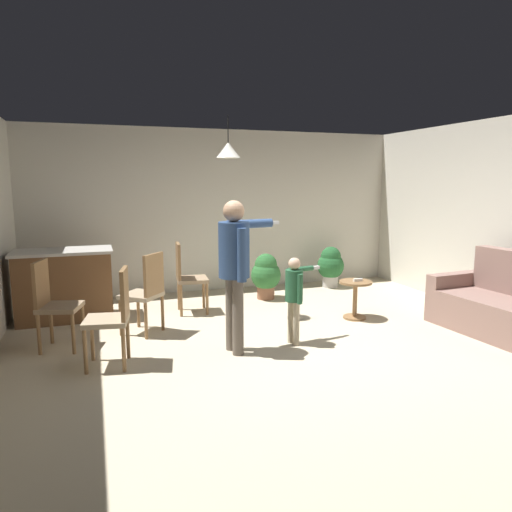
{
  "coord_description": "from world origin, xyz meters",
  "views": [
    {
      "loc": [
        -2.03,
        -4.56,
        1.86
      ],
      "look_at": [
        -0.29,
        0.48,
        1.0
      ],
      "focal_mm": 32.9,
      "sensor_mm": 36.0,
      "label": 1
    }
  ],
  "objects_px": {
    "couch_floral": "(510,309)",
    "potted_plant_by_wall": "(266,274)",
    "spare_remote_on_table": "(358,280)",
    "dining_chair_near_wall": "(146,290)",
    "side_table_by_couch": "(355,295)",
    "potted_plant_corner": "(331,265)",
    "dining_chair_centre_back": "(114,313)",
    "dining_chair_spare": "(53,301)",
    "person_child": "(295,291)",
    "kitchen_counter": "(65,285)",
    "dining_chair_by_counter": "(187,275)",
    "person_adult": "(235,259)"
  },
  "relations": [
    {
      "from": "potted_plant_by_wall",
      "to": "spare_remote_on_table",
      "type": "xyz_separation_m",
      "value": [
        0.79,
        -1.43,
        0.14
      ]
    },
    {
      "from": "potted_plant_corner",
      "to": "spare_remote_on_table",
      "type": "relative_size",
      "value": 5.52
    },
    {
      "from": "spare_remote_on_table",
      "to": "couch_floral",
      "type": "bearing_deg",
      "value": -41.91
    },
    {
      "from": "couch_floral",
      "to": "dining_chair_centre_back",
      "type": "relative_size",
      "value": 1.86
    },
    {
      "from": "side_table_by_couch",
      "to": "dining_chair_near_wall",
      "type": "bearing_deg",
      "value": 174.34
    },
    {
      "from": "kitchen_counter",
      "to": "side_table_by_couch",
      "type": "distance_m",
      "value": 3.92
    },
    {
      "from": "couch_floral",
      "to": "potted_plant_by_wall",
      "type": "bearing_deg",
      "value": 34.91
    },
    {
      "from": "potted_plant_corner",
      "to": "dining_chair_spare",
      "type": "bearing_deg",
      "value": -158.06
    },
    {
      "from": "kitchen_counter",
      "to": "dining_chair_centre_back",
      "type": "bearing_deg",
      "value": -73.72
    },
    {
      "from": "person_adult",
      "to": "dining_chair_near_wall",
      "type": "relative_size",
      "value": 1.66
    },
    {
      "from": "side_table_by_couch",
      "to": "potted_plant_by_wall",
      "type": "relative_size",
      "value": 0.72
    },
    {
      "from": "person_child",
      "to": "spare_remote_on_table",
      "type": "relative_size",
      "value": 7.74
    },
    {
      "from": "side_table_by_couch",
      "to": "dining_chair_by_counter",
      "type": "height_order",
      "value": "dining_chair_by_counter"
    },
    {
      "from": "side_table_by_couch",
      "to": "dining_chair_spare",
      "type": "relative_size",
      "value": 0.52
    },
    {
      "from": "couch_floral",
      "to": "dining_chair_spare",
      "type": "distance_m",
      "value": 5.32
    },
    {
      "from": "dining_chair_centre_back",
      "to": "spare_remote_on_table",
      "type": "bearing_deg",
      "value": -68.55
    },
    {
      "from": "kitchen_counter",
      "to": "dining_chair_spare",
      "type": "bearing_deg",
      "value": -92.78
    },
    {
      "from": "spare_remote_on_table",
      "to": "dining_chair_near_wall",
      "type": "bearing_deg",
      "value": 174.02
    },
    {
      "from": "person_child",
      "to": "potted_plant_by_wall",
      "type": "height_order",
      "value": "person_child"
    },
    {
      "from": "couch_floral",
      "to": "dining_chair_by_counter",
      "type": "relative_size",
      "value": 1.86
    },
    {
      "from": "side_table_by_couch",
      "to": "dining_chair_near_wall",
      "type": "height_order",
      "value": "dining_chair_near_wall"
    },
    {
      "from": "dining_chair_centre_back",
      "to": "dining_chair_spare",
      "type": "height_order",
      "value": "same"
    },
    {
      "from": "spare_remote_on_table",
      "to": "person_child",
      "type": "bearing_deg",
      "value": -152.3
    },
    {
      "from": "dining_chair_by_counter",
      "to": "dining_chair_spare",
      "type": "distance_m",
      "value": 1.93
    },
    {
      "from": "dining_chair_near_wall",
      "to": "dining_chair_centre_back",
      "type": "height_order",
      "value": "same"
    },
    {
      "from": "kitchen_counter",
      "to": "dining_chair_spare",
      "type": "distance_m",
      "value": 1.18
    },
    {
      "from": "potted_plant_by_wall",
      "to": "couch_floral",
      "type": "bearing_deg",
      "value": -50.91
    },
    {
      "from": "side_table_by_couch",
      "to": "spare_remote_on_table",
      "type": "distance_m",
      "value": 0.21
    },
    {
      "from": "dining_chair_by_counter",
      "to": "spare_remote_on_table",
      "type": "bearing_deg",
      "value": 68.64
    },
    {
      "from": "potted_plant_corner",
      "to": "dining_chair_centre_back",
      "type": "bearing_deg",
      "value": -146.56
    },
    {
      "from": "person_adult",
      "to": "dining_chair_by_counter",
      "type": "xyz_separation_m",
      "value": [
        -0.2,
        1.71,
        -0.48
      ]
    },
    {
      "from": "kitchen_counter",
      "to": "spare_remote_on_table",
      "type": "distance_m",
      "value": 3.94
    },
    {
      "from": "person_child",
      "to": "dining_chair_near_wall",
      "type": "height_order",
      "value": "person_child"
    },
    {
      "from": "dining_chair_by_counter",
      "to": "spare_remote_on_table",
      "type": "xyz_separation_m",
      "value": [
        2.12,
        -1.05,
        -0.01
      ]
    },
    {
      "from": "side_table_by_couch",
      "to": "dining_chair_centre_back",
      "type": "height_order",
      "value": "dining_chair_centre_back"
    },
    {
      "from": "person_child",
      "to": "dining_chair_centre_back",
      "type": "bearing_deg",
      "value": -100.56
    },
    {
      "from": "couch_floral",
      "to": "dining_chair_near_wall",
      "type": "distance_m",
      "value": 4.4
    },
    {
      "from": "couch_floral",
      "to": "side_table_by_couch",
      "type": "bearing_deg",
      "value": 43.98
    },
    {
      "from": "potted_plant_corner",
      "to": "spare_remote_on_table",
      "type": "xyz_separation_m",
      "value": [
        -0.58,
        -1.85,
        0.14
      ]
    },
    {
      "from": "dining_chair_near_wall",
      "to": "potted_plant_by_wall",
      "type": "distance_m",
      "value": 2.28
    },
    {
      "from": "dining_chair_by_counter",
      "to": "spare_remote_on_table",
      "type": "height_order",
      "value": "dining_chair_by_counter"
    },
    {
      "from": "dining_chair_near_wall",
      "to": "dining_chair_spare",
      "type": "distance_m",
      "value": 1.05
    },
    {
      "from": "dining_chair_near_wall",
      "to": "spare_remote_on_table",
      "type": "height_order",
      "value": "dining_chair_near_wall"
    },
    {
      "from": "couch_floral",
      "to": "dining_chair_by_counter",
      "type": "distance_m",
      "value": 4.16
    },
    {
      "from": "person_adult",
      "to": "spare_remote_on_table",
      "type": "height_order",
      "value": "person_adult"
    },
    {
      "from": "side_table_by_couch",
      "to": "person_child",
      "type": "height_order",
      "value": "person_child"
    },
    {
      "from": "person_child",
      "to": "dining_chair_near_wall",
      "type": "relative_size",
      "value": 1.01
    },
    {
      "from": "person_adult",
      "to": "dining_chair_near_wall",
      "type": "xyz_separation_m",
      "value": [
        -0.85,
        0.95,
        -0.48
      ]
    },
    {
      "from": "spare_remote_on_table",
      "to": "potted_plant_by_wall",
      "type": "bearing_deg",
      "value": 118.99
    },
    {
      "from": "person_adult",
      "to": "kitchen_counter",
      "type": "bearing_deg",
      "value": -144.98
    }
  ]
}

